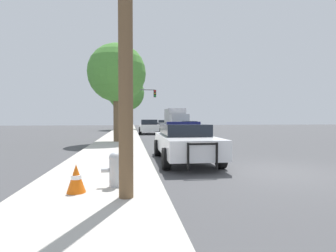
% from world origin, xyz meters
% --- Properties ---
extents(ground_plane, '(110.00, 110.00, 0.00)m').
position_xyz_m(ground_plane, '(0.00, 0.00, 0.00)').
color(ground_plane, '#474749').
extents(sidewalk_left, '(3.00, 110.00, 0.13)m').
position_xyz_m(sidewalk_left, '(-5.10, 0.00, 0.07)').
color(sidewalk_left, '#BCB7AD').
rests_on(sidewalk_left, ground_plane).
extents(police_car, '(2.07, 5.14, 1.49)m').
position_xyz_m(police_car, '(-2.30, 2.39, 0.76)').
color(police_car, white).
rests_on(police_car, ground_plane).
extents(fire_hydrant, '(0.58, 0.25, 0.75)m').
position_xyz_m(fire_hydrant, '(-4.66, -1.53, 0.53)').
color(fire_hydrant, '#B7BCC1').
rests_on(fire_hydrant, sidewalk_left).
extents(traffic_light, '(3.39, 0.35, 5.13)m').
position_xyz_m(traffic_light, '(-3.19, 24.80, 3.74)').
color(traffic_light, '#424247').
rests_on(traffic_light, sidewalk_left).
extents(car_background_distant, '(1.95, 3.95, 1.27)m').
position_xyz_m(car_background_distant, '(1.96, 45.63, 0.68)').
color(car_background_distant, slate).
rests_on(car_background_distant, ground_plane).
extents(car_background_midblock, '(2.10, 4.05, 1.49)m').
position_xyz_m(car_background_midblock, '(-2.45, 19.79, 0.78)').
color(car_background_midblock, silver).
rests_on(car_background_midblock, ground_plane).
extents(car_background_oncoming, '(1.91, 3.99, 1.29)m').
position_xyz_m(car_background_oncoming, '(2.75, 23.54, 0.70)').
color(car_background_oncoming, navy).
rests_on(car_background_oncoming, ground_plane).
extents(box_truck, '(2.66, 7.56, 3.04)m').
position_xyz_m(box_truck, '(2.23, 30.68, 1.64)').
color(box_truck, '#B7B7BC').
rests_on(box_truck, ground_plane).
extents(tree_sidewalk_near, '(3.72, 3.72, 6.27)m').
position_xyz_m(tree_sidewalk_near, '(-5.18, 9.88, 4.50)').
color(tree_sidewalk_near, brown).
rests_on(tree_sidewalk_near, sidewalk_left).
extents(tree_sidewalk_far, '(5.11, 5.11, 7.68)m').
position_xyz_m(tree_sidewalk_far, '(-4.93, 30.20, 5.24)').
color(tree_sidewalk_far, brown).
rests_on(tree_sidewalk_far, sidewalk_left).
extents(traffic_cone, '(0.38, 0.38, 0.57)m').
position_xyz_m(traffic_cone, '(-5.40, -1.89, 0.42)').
color(traffic_cone, orange).
rests_on(traffic_cone, sidewalk_left).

